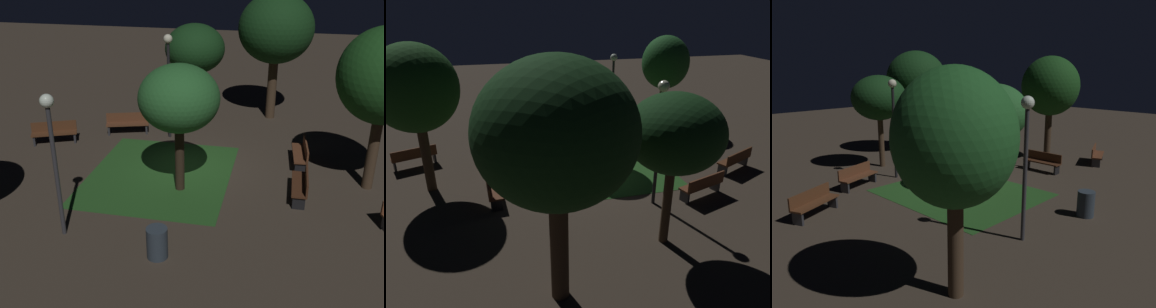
{
  "view_description": "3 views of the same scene",
  "coord_description": "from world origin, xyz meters",
  "views": [
    {
      "loc": [
        -14.76,
        -3.3,
        7.47
      ],
      "look_at": [
        -0.42,
        -0.24,
        0.81
      ],
      "focal_mm": 43.21,
      "sensor_mm": 36.0,
      "label": 1
    },
    {
      "loc": [
        12.7,
        -3.82,
        6.47
      ],
      "look_at": [
        0.07,
        -0.58,
        0.92
      ],
      "focal_mm": 33.29,
      "sensor_mm": 36.0,
      "label": 2
    },
    {
      "loc": [
        -10.41,
        10.76,
        4.89
      ],
      "look_at": [
        0.32,
        -0.3,
        1.2
      ],
      "focal_mm": 34.9,
      "sensor_mm": 36.0,
      "label": 3
    }
  ],
  "objects": [
    {
      "name": "tree_back_right",
      "position": [
        -0.11,
        -6.21,
        3.8
      ],
      "size": [
        2.95,
        2.95,
        5.34
      ],
      "color": "#423021",
      "rests_on": "ground"
    },
    {
      "name": "bench_back_row",
      "position": [
        2.91,
        3.3,
        0.48
      ],
      "size": [
        1.0,
        1.86,
        0.88
      ],
      "color": "brown",
      "rests_on": "ground"
    },
    {
      "name": "lamp_post_plaza_west",
      "position": [
        2.87,
        1.42,
        2.95
      ],
      "size": [
        0.36,
        0.36,
        4.3
      ],
      "color": "black",
      "rests_on": "ground"
    },
    {
      "name": "tree_left_canopy",
      "position": [
        4.92,
        0.76,
        3.34
      ],
      "size": [
        2.61,
        2.61,
        4.43
      ],
      "color": "#423021",
      "rests_on": "ground"
    },
    {
      "name": "bench_lawn_edge",
      "position": [
        -2.43,
        -7.12,
        0.48
      ],
      "size": [
        1.07,
        1.86,
        0.88
      ],
      "color": "brown",
      "rests_on": "ground"
    },
    {
      "name": "ground_plane",
      "position": [
        0.0,
        0.0,
        0.0
      ],
      "size": [
        60.0,
        60.0,
        0.0
      ],
      "primitive_type": "plane",
      "color": "#3D3328"
    },
    {
      "name": "tree_lawn_side",
      "position": [
        -5.26,
        5.7,
        3.45
      ],
      "size": [
        2.56,
        2.56,
        4.91
      ],
      "color": "#423021",
      "rests_on": "ground"
    },
    {
      "name": "tree_back_left",
      "position": [
        -1.51,
        -0.07,
        3.13
      ],
      "size": [
        2.56,
        2.56,
        4.23
      ],
      "color": "#2D2116",
      "rests_on": "ground"
    },
    {
      "name": "bench_near_trees",
      "position": [
        1.24,
        -4.02,
        0.48
      ],
      "size": [
        1.83,
        0.59,
        0.88
      ],
      "color": "brown",
      "rests_on": "ground"
    },
    {
      "name": "grass_lawn",
      "position": [
        -0.65,
        0.86,
        0.01
      ],
      "size": [
        5.8,
        4.93,
        0.01
      ],
      "primitive_type": "cube",
      "color": "#23511E",
      "rests_on": "ground"
    },
    {
      "name": "lamp_post_path_center",
      "position": [
        -4.76,
        2.53,
        2.83
      ],
      "size": [
        0.36,
        0.36,
        4.11
      ],
      "color": "#333338",
      "rests_on": "ground"
    },
    {
      "name": "tree_near_wall",
      "position": [
        6.24,
        -2.6,
        4.08
      ],
      "size": [
        3.32,
        3.32,
        5.65
      ],
      "color": "#423021",
      "rests_on": "ground"
    },
    {
      "name": "trash_bin",
      "position": [
        -5.23,
        -0.34,
        0.43
      ],
      "size": [
        0.56,
        0.56,
        0.86
      ],
      "primitive_type": "cylinder",
      "color": "#2D3842",
      "rests_on": "ground"
    },
    {
      "name": "bench_front_right",
      "position": [
        1.25,
        5.89,
        0.48
      ],
      "size": [
        1.16,
        1.84,
        0.88
      ],
      "color": "#512D19",
      "rests_on": "ground"
    },
    {
      "name": "bench_by_lamp",
      "position": [
        -1.23,
        -4.02,
        0.48
      ],
      "size": [
        1.8,
        0.48,
        0.88
      ],
      "color": "#422314",
      "rests_on": "ground"
    }
  ]
}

